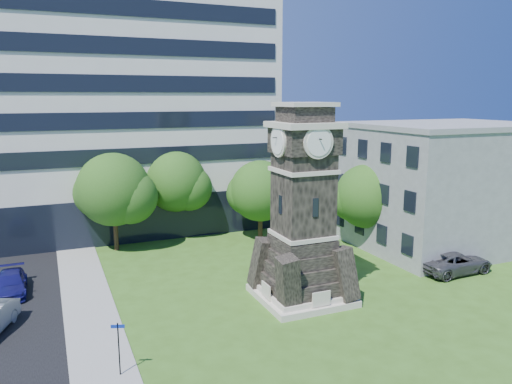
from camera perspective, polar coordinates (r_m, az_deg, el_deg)
name	(u,v)px	position (r m, az deg, el deg)	size (l,w,h in m)	color
ground	(271,319)	(29.51, 1.78, -14.31)	(160.00, 160.00, 0.00)	#365B1A
sidewalk	(90,312)	(31.84, -18.43, -12.88)	(3.00, 70.00, 0.06)	gray
clock_tower	(303,217)	(30.72, 5.36, -2.88)	(5.40, 5.40, 12.22)	beige
office_tall	(130,79)	(50.75, -14.19, 12.41)	(26.20, 15.11, 28.60)	silver
office_low	(445,184)	(45.46, 20.80, 0.83)	(15.20, 12.20, 10.40)	#949699
car_street_north	(11,284)	(36.33, -26.24, -9.38)	(1.90, 4.68, 1.36)	navy
car_east_lot	(455,262)	(39.11, 21.80, -7.46)	(2.60, 5.64, 1.57)	#47464B
park_bench	(322,299)	(31.13, 7.52, -12.07)	(1.72, 0.46, 0.89)	black
street_sign	(119,343)	(24.29, -15.43, -16.30)	(0.62, 0.06, 2.57)	black
tree_nw	(115,192)	(42.19, -15.85, 0.01)	(6.58, 5.99, 8.12)	#332114
tree_nc	(176,184)	(44.83, -9.07, 0.95)	(5.96, 5.42, 7.88)	#332114
tree_ne	(261,193)	(43.70, 0.58, -0.09)	(5.90, 5.36, 7.12)	#332114
tree_east	(368,198)	(42.12, 12.66, -0.70)	(5.84, 5.31, 7.15)	#332114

